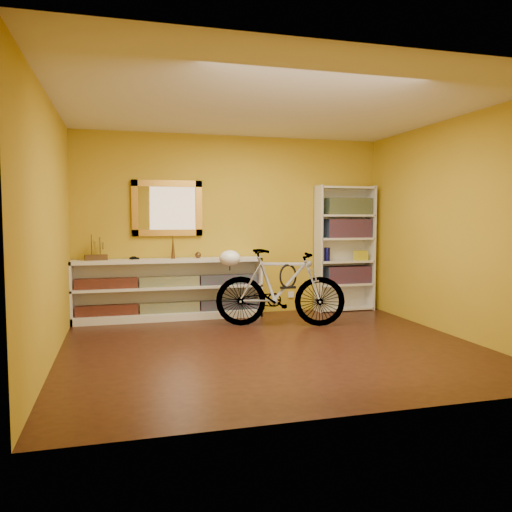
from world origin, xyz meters
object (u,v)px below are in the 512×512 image
object	(u,v)px
console_unit	(170,289)
helmet	(230,258)
bicycle	(280,288)
bookcase	(345,248)

from	to	relation	value
console_unit	helmet	distance (m)	1.07
bicycle	helmet	size ratio (longest dim) A/B	6.20
bookcase	bicycle	bearing A→B (deg)	-147.04
bookcase	helmet	world-z (taller)	bookcase
console_unit	bookcase	world-z (taller)	bookcase
bookcase	helmet	size ratio (longest dim) A/B	6.85
bookcase	console_unit	bearing A→B (deg)	-179.46
console_unit	bicycle	distance (m)	1.59
console_unit	helmet	xyz separation A→B (m)	(0.72, -0.63, 0.47)
bicycle	helmet	world-z (taller)	bicycle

